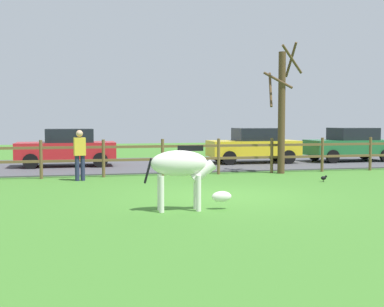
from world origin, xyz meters
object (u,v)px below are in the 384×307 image
Objects in this scene: crow_on_grass at (324,178)px; visitor_near_fence at (80,153)px; bare_tree at (282,108)px; parked_car_yellow at (254,145)px; zebra at (183,168)px; parked_car_green at (350,144)px; parked_car_red at (67,147)px.

visitor_near_fence is (-7.56, 2.07, 0.78)m from crow_on_grass.
bare_tree is 3.52m from crow_on_grass.
zebra is at bearing -117.62° from parked_car_yellow.
parked_car_green is at bearing -2.55° from parked_car_yellow.
parked_car_green is 4.70m from parked_car_yellow.
parked_car_red and parked_car_yellow have the same top height.
bare_tree is at bearing -96.36° from parked_car_yellow.
parked_car_red reaches higher than crow_on_grass.
parked_car_green is (10.31, 10.50, -0.08)m from zebra.
parked_car_red is at bearing 103.14° from zebra.
crow_on_grass is 7.87m from visitor_near_fence.
zebra is (-5.15, -6.62, -1.48)m from bare_tree.
parked_car_green is 2.45× the size of visitor_near_fence.
zebra is 11.17m from parked_car_red.
parked_car_yellow is (-4.70, 0.21, 0.00)m from parked_car_green.
visitor_near_fence is (-7.70, -4.68, 0.06)m from parked_car_yellow.
crow_on_grass is at bearing -91.21° from parked_car_yellow.
parked_car_green is 12.85m from parked_car_red.
visitor_near_fence is at bearing -84.72° from parked_car_red.
parked_car_green reaches higher than crow_on_grass.
bare_tree is at bearing -143.01° from parked_car_green.
bare_tree is 4.41m from parked_car_yellow.
parked_car_red is at bearing 139.15° from crow_on_grass.
parked_car_yellow is at bearing -1.20° from parked_car_red.
zebra is 6.39m from visitor_near_fence.
bare_tree reaches higher than crow_on_grass.
parked_car_yellow is (0.46, 4.09, -1.57)m from bare_tree.
visitor_near_fence reaches higher than parked_car_yellow.
visitor_near_fence is (-7.24, -0.58, -1.50)m from bare_tree.
bare_tree reaches higher than parked_car_yellow.
zebra is at bearing -144.05° from crow_on_grass.
parked_car_red is 2.45× the size of visitor_near_fence.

